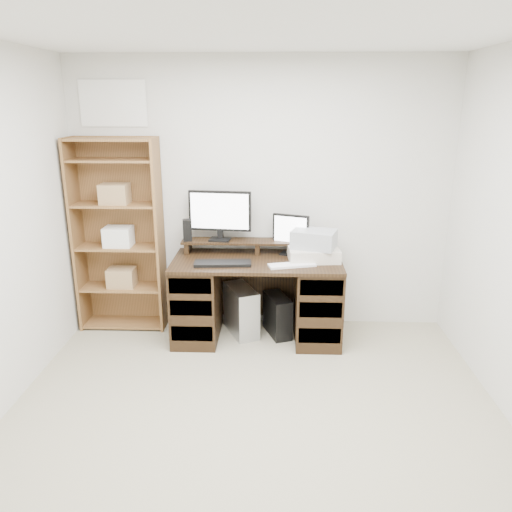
# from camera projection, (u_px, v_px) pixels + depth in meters

# --- Properties ---
(room) EXTENTS (3.54, 4.04, 2.54)m
(room) POSITION_uv_depth(u_px,v_px,m) (251.00, 264.00, 2.72)
(room) COLOR tan
(room) RESTS_ON ground
(desk) EXTENTS (1.50, 0.70, 0.75)m
(desk) POSITION_uv_depth(u_px,v_px,m) (257.00, 297.00, 4.55)
(desk) COLOR black
(desk) RESTS_ON ground
(riser_shelf) EXTENTS (1.40, 0.22, 0.12)m
(riser_shelf) POSITION_uv_depth(u_px,v_px,m) (258.00, 243.00, 4.61)
(riser_shelf) COLOR black
(riser_shelf) RESTS_ON desk
(monitor_wide) EXTENTS (0.58, 0.17, 0.46)m
(monitor_wide) POSITION_uv_depth(u_px,v_px,m) (220.00, 213.00, 4.55)
(monitor_wide) COLOR black
(monitor_wide) RESTS_ON riser_shelf
(monitor_small) EXTENTS (0.33, 0.18, 0.37)m
(monitor_small) POSITION_uv_depth(u_px,v_px,m) (291.00, 233.00, 4.54)
(monitor_small) COLOR black
(monitor_small) RESTS_ON desk
(speaker) EXTENTS (0.09, 0.09, 0.20)m
(speaker) POSITION_uv_depth(u_px,v_px,m) (187.00, 230.00, 4.56)
(speaker) COLOR black
(speaker) RESTS_ON riser_shelf
(keyboard_black) EXTENTS (0.50, 0.20, 0.03)m
(keyboard_black) POSITION_uv_depth(u_px,v_px,m) (223.00, 263.00, 4.30)
(keyboard_black) COLOR black
(keyboard_black) RESTS_ON desk
(keyboard_white) EXTENTS (0.42, 0.22, 0.02)m
(keyboard_white) POSITION_uv_depth(u_px,v_px,m) (292.00, 265.00, 4.26)
(keyboard_white) COLOR white
(keyboard_white) RESTS_ON desk
(mouse) EXTENTS (0.09, 0.06, 0.03)m
(mouse) POSITION_uv_depth(u_px,v_px,m) (320.00, 262.00, 4.31)
(mouse) COLOR silver
(mouse) RESTS_ON desk
(printer) EXTENTS (0.46, 0.36, 0.11)m
(printer) POSITION_uv_depth(u_px,v_px,m) (313.00, 254.00, 4.43)
(printer) COLOR beige
(printer) RESTS_ON desk
(basket) EXTENTS (0.43, 0.37, 0.16)m
(basket) POSITION_uv_depth(u_px,v_px,m) (314.00, 239.00, 4.39)
(basket) COLOR #A1A6AC
(basket) RESTS_ON printer
(tower_silver) EXTENTS (0.37, 0.49, 0.45)m
(tower_silver) POSITION_uv_depth(u_px,v_px,m) (241.00, 310.00, 4.67)
(tower_silver) COLOR #ADB0B4
(tower_silver) RESTS_ON ground
(tower_black) EXTENTS (0.28, 0.41, 0.38)m
(tower_black) POSITION_uv_depth(u_px,v_px,m) (278.00, 315.00, 4.65)
(tower_black) COLOR black
(tower_black) RESTS_ON ground
(bookshelf) EXTENTS (0.80, 0.30, 1.80)m
(bookshelf) POSITION_uv_depth(u_px,v_px,m) (119.00, 234.00, 4.64)
(bookshelf) COLOR olive
(bookshelf) RESTS_ON ground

